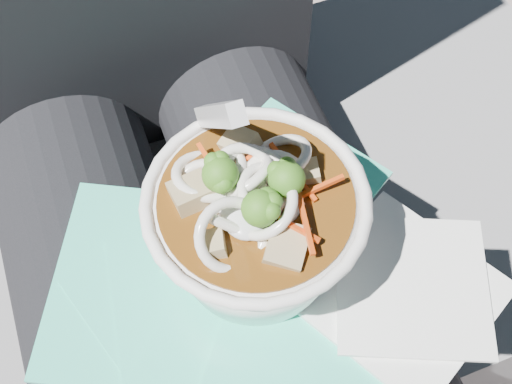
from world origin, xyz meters
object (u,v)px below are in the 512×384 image
object	(u,v)px
plastic_bag	(243,292)
udon_bowl	(255,221)
stone_ledge	(196,304)
person_body	(189,224)
lap	(223,328)

from	to	relation	value
plastic_bag	udon_bowl	world-z (taller)	udon_bowl
stone_ledge	udon_bowl	bearing A→B (deg)	-75.84
person_body	stone_ledge	bearing A→B (deg)	90.00
lap	udon_bowl	xyz separation A→B (m)	(0.03, 0.01, 0.15)
stone_ledge	plastic_bag	xyz separation A→B (m)	(0.02, -0.16, 0.38)
lap	person_body	xyz separation A→B (m)	(-0.00, 0.09, 0.03)
stone_ledge	plastic_bag	distance (m)	0.41
plastic_bag	person_body	bearing A→B (deg)	99.11
plastic_bag	udon_bowl	size ratio (longest dim) A/B	1.85
stone_ledge	person_body	size ratio (longest dim) A/B	1.02
lap	person_body	world-z (taller)	person_body
plastic_bag	udon_bowl	xyz separation A→B (m)	(0.02, 0.02, 0.06)
stone_ledge	udon_bowl	xyz separation A→B (m)	(0.03, -0.14, 0.44)
lap	udon_bowl	distance (m)	0.15
person_body	udon_bowl	distance (m)	0.15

